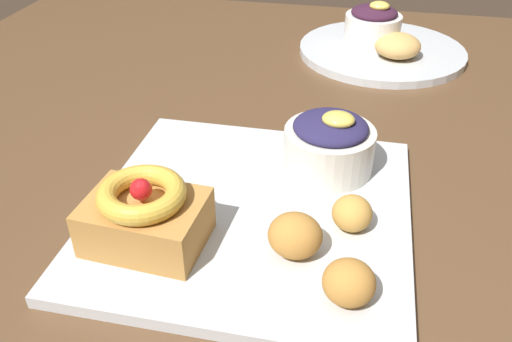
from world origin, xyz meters
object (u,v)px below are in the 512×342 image
Objects in this scene: front_plate at (252,211)px; back_ramekin at (373,26)px; berry_ramekin at (329,144)px; cake_slice at (145,215)px; fritter_middle at (295,235)px; back_pastry at (398,46)px; fritter_back at (352,213)px; back_plate at (381,51)px; fritter_front at (349,282)px.

front_plate is 3.39× the size of back_ramekin.
cake_slice is at bearing -134.13° from berry_ramekin.
fritter_middle is at bearing -96.33° from berry_ramekin.
back_pastry reaches higher than front_plate.
back_ramekin is at bearing 135.63° from back_pastry.
back_plate is at bearing 87.20° from fritter_back.
berry_ramekin is 2.49× the size of fritter_back.
back_plate is (0.02, 0.46, -0.02)m from fritter_back.
back_ramekin is (0.18, 0.52, 0.00)m from cake_slice.
cake_slice is at bearing -174.98° from fritter_middle.
cake_slice is 2.27× the size of fritter_middle.
front_plate is 2.83× the size of cake_slice.
berry_ramekin is 2.02× the size of fritter_middle.
fritter_middle is 0.67× the size of back_pastry.
fritter_front reaches higher than back_plate.
fritter_back reaches higher than back_plate.
back_pastry is at bearing 65.57° from cake_slice.
fritter_middle is at bearing -97.65° from back_plate.
cake_slice is at bearing -114.43° from back_pastry.
back_plate is at bearing -9.61° from back_ramekin.
back_ramekin is (0.03, 0.37, 0.00)m from berry_ramekin.
back_plate is at bearing 87.92° from fritter_front.
fritter_middle is at bearing -95.52° from back_ramekin.
fritter_middle is (0.05, -0.06, 0.03)m from front_plate.
cake_slice is 0.21m from berry_ramekin.
fritter_front is at bearing -92.08° from back_plate.
back_plate is (0.07, 0.50, -0.03)m from fritter_middle.
back_plate is (0.05, 0.37, -0.04)m from berry_ramekin.
front_plate is at bearing 40.23° from cake_slice.
front_plate is at bearing 134.68° from fritter_front.
fritter_front is at bearing -10.17° from cake_slice.
back_pastry is (0.04, -0.04, -0.01)m from back_ramekin.
cake_slice is 2.55× the size of fritter_front.
fritter_front is 0.06m from fritter_middle.
back_pastry is at bearing -44.37° from back_ramekin.
cake_slice reaches higher than fritter_middle.
cake_slice is 1.20× the size of back_ramekin.
fritter_front is 0.55m from back_ramekin.
front_plate is at bearing -102.30° from back_ramekin.
fritter_front is at bearing -94.62° from back_pastry.
berry_ramekin is 0.37m from back_ramekin.
berry_ramekin is at bearing 83.67° from fritter_middle.
berry_ramekin is (0.14, 0.15, 0.00)m from cake_slice.
back_plate is at bearing 75.35° from front_plate.
back_pastry is (0.14, 0.41, 0.02)m from front_plate.
cake_slice is 1.51× the size of back_pastry.
cake_slice is 0.53m from back_pastry.
cake_slice is at bearing -108.90° from back_ramekin.
fritter_front reaches higher than front_plate.
front_plate is 7.92× the size of fritter_back.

